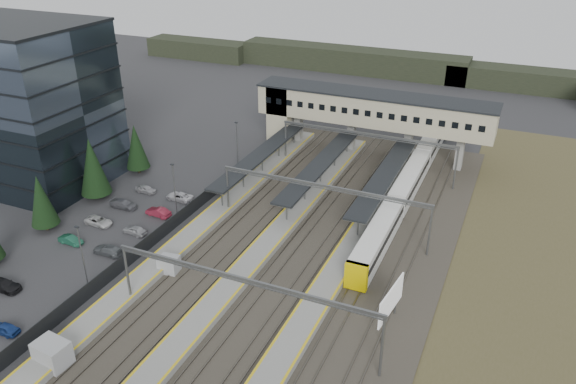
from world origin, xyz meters
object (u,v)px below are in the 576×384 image
at_px(relay_cabin_near, 53,354).
at_px(footbridge, 357,110).
at_px(relay_cabin_far, 169,265).
at_px(billboard, 391,302).
at_px(office_building, 21,104).
at_px(train, 409,182).

relative_size(relay_cabin_near, footbridge, 0.08).
distance_m(relay_cabin_far, billboard, 26.46).
height_order(office_building, relay_cabin_far, office_building).
bearing_deg(relay_cabin_near, office_building, 137.38).
bearing_deg(train, footbridge, 136.30).
relative_size(relay_cabin_near, relay_cabin_far, 1.37).
bearing_deg(billboard, office_building, 167.75).
bearing_deg(train, relay_cabin_near, -114.65).
bearing_deg(office_building, relay_cabin_near, -42.62).
bearing_deg(relay_cabin_near, footbridge, 80.46).
height_order(relay_cabin_far, footbridge, footbridge).
distance_m(office_building, footbridge, 53.18).
bearing_deg(billboard, footbridge, 111.90).
bearing_deg(relay_cabin_near, billboard, 32.42).
xyz_separation_m(footbridge, billboard, (17.39, -43.27, -4.39)).
height_order(relay_cabin_far, billboard, billboard).
bearing_deg(relay_cabin_near, train, 65.35).
height_order(relay_cabin_near, footbridge, footbridge).
relative_size(office_building, relay_cabin_near, 7.13).
bearing_deg(train, relay_cabin_far, -123.60).
xyz_separation_m(office_building, billboard, (61.10, -13.27, -8.65)).
height_order(relay_cabin_near, relay_cabin_far, relay_cabin_near).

